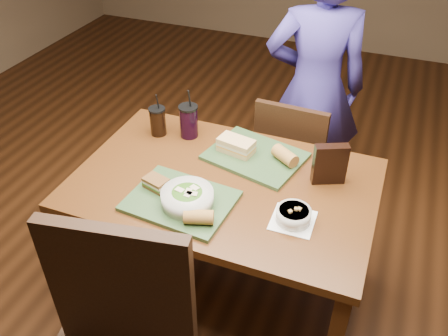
{
  "coord_description": "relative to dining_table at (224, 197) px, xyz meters",
  "views": [
    {
      "loc": [
        0.59,
        -1.51,
        2.03
      ],
      "look_at": [
        0.0,
        0.0,
        0.82
      ],
      "focal_mm": 38.0,
      "sensor_mm": 36.0,
      "label": 1
    }
  ],
  "objects": [
    {
      "name": "salad_bowl",
      "position": [
        -0.07,
        -0.21,
        0.14
      ],
      "size": [
        0.21,
        0.21,
        0.07
      ],
      "color": "silver",
      "rests_on": "tray_near"
    },
    {
      "name": "soup_bowl",
      "position": [
        0.34,
        -0.14,
        0.12
      ],
      "size": [
        0.17,
        0.17,
        0.07
      ],
      "color": "white",
      "rests_on": "dining_table"
    },
    {
      "name": "ground",
      "position": [
        0.0,
        0.0,
        -0.66
      ],
      "size": [
        6.0,
        6.0,
        0.0
      ],
      "primitive_type": "plane",
      "color": "#381C0B",
      "rests_on": "ground"
    },
    {
      "name": "baguette_near",
      "position": [
        0.01,
        -0.3,
        0.14
      ],
      "size": [
        0.13,
        0.09,
        0.06
      ],
      "primitive_type": "cylinder",
      "rotation": [
        0.0,
        1.57,
        0.31
      ],
      "color": "#AD7533",
      "rests_on": "tray_near"
    },
    {
      "name": "chip_bag",
      "position": [
        0.42,
        0.16,
        0.18
      ],
      "size": [
        0.15,
        0.1,
        0.19
      ],
      "primitive_type": "cube",
      "rotation": [
        0.0,
        0.0,
        0.42
      ],
      "color": "black",
      "rests_on": "dining_table"
    },
    {
      "name": "sandwich_near",
      "position": [
        -0.24,
        -0.17,
        0.13
      ],
      "size": [
        0.12,
        0.09,
        0.05
      ],
      "color": "#593819",
      "rests_on": "tray_near"
    },
    {
      "name": "baguette_far",
      "position": [
        0.21,
        0.21,
        0.14
      ],
      "size": [
        0.14,
        0.12,
        0.06
      ],
      "primitive_type": "cylinder",
      "rotation": [
        0.0,
        1.57,
        -0.59
      ],
      "color": "#AD7533",
      "rests_on": "tray_far"
    },
    {
      "name": "cup_cola",
      "position": [
        -0.44,
        0.24,
        0.16
      ],
      "size": [
        0.08,
        0.08,
        0.22
      ],
      "color": "black",
      "rests_on": "dining_table"
    },
    {
      "name": "diner",
      "position": [
        0.19,
        0.92,
        0.13
      ],
      "size": [
        0.66,
        0.53,
        1.57
      ],
      "primitive_type": "imported",
      "rotation": [
        0.0,
        0.0,
        3.44
      ],
      "color": "#3B3084",
      "rests_on": "ground"
    },
    {
      "name": "tray_far",
      "position": [
        0.07,
        0.21,
        0.1
      ],
      "size": [
        0.48,
        0.41,
        0.02
      ],
      "primitive_type": "cube",
      "rotation": [
        0.0,
        0.0,
        -0.23
      ],
      "color": "#304B27",
      "rests_on": "dining_table"
    },
    {
      "name": "sandwich_far",
      "position": [
        -0.02,
        0.21,
        0.14
      ],
      "size": [
        0.18,
        0.12,
        0.07
      ],
      "color": "tan",
      "rests_on": "tray_far"
    },
    {
      "name": "chair_far",
      "position": [
        0.16,
        0.61,
        -0.17
      ],
      "size": [
        0.39,
        0.39,
        0.88
      ],
      "color": "black",
      "rests_on": "ground"
    },
    {
      "name": "dining_table",
      "position": [
        0.0,
        0.0,
        0.0
      ],
      "size": [
        1.3,
        0.85,
        0.75
      ],
      "color": "#4E290F",
      "rests_on": "ground"
    },
    {
      "name": "cup_berry",
      "position": [
        -0.29,
        0.28,
        0.17
      ],
      "size": [
        0.09,
        0.09,
        0.26
      ],
      "color": "black",
      "rests_on": "dining_table"
    },
    {
      "name": "tray_near",
      "position": [
        -0.11,
        -0.2,
        0.1
      ],
      "size": [
        0.44,
        0.35,
        0.02
      ],
      "primitive_type": "cube",
      "rotation": [
        0.0,
        0.0,
        -0.08
      ],
      "color": "#304B27",
      "rests_on": "dining_table"
    }
  ]
}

